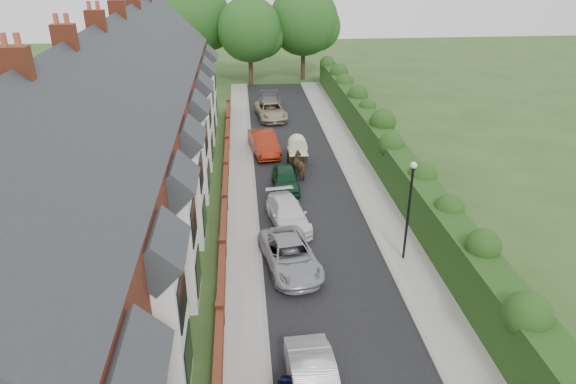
# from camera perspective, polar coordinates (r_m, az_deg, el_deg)

# --- Properties ---
(ground) EXTENTS (140.00, 140.00, 0.00)m
(ground) POSITION_cam_1_polar(r_m,az_deg,el_deg) (21.96, 7.02, -13.61)
(ground) COLOR #2D4C1E
(ground) RESTS_ON ground
(road) EXTENTS (6.00, 58.00, 0.02)m
(road) POSITION_cam_1_polar(r_m,az_deg,el_deg) (31.04, 2.02, -0.83)
(road) COLOR black
(road) RESTS_ON ground
(pavement_hedge_side) EXTENTS (2.20, 58.00, 0.12)m
(pavement_hedge_side) POSITION_cam_1_polar(r_m,az_deg,el_deg) (31.76, 9.38, -0.43)
(pavement_hedge_side) COLOR #9C9993
(pavement_hedge_side) RESTS_ON ground
(pavement_house_side) EXTENTS (1.70, 58.00, 0.12)m
(pavement_house_side) POSITION_cam_1_polar(r_m,az_deg,el_deg) (30.80, -5.11, -1.04)
(pavement_house_side) COLOR #9C9993
(pavement_house_side) RESTS_ON ground
(kerb_hedge_side) EXTENTS (0.18, 58.00, 0.13)m
(kerb_hedge_side) POSITION_cam_1_polar(r_m,az_deg,el_deg) (31.52, 7.53, -0.50)
(kerb_hedge_side) COLOR gray
(kerb_hedge_side) RESTS_ON ground
(kerb_house_side) EXTENTS (0.18, 58.00, 0.13)m
(kerb_house_side) POSITION_cam_1_polar(r_m,az_deg,el_deg) (30.81, -3.62, -0.97)
(kerb_house_side) COLOR gray
(kerb_house_side) RESTS_ON ground
(hedge) EXTENTS (2.10, 58.00, 2.85)m
(hedge) POSITION_cam_1_polar(r_m,az_deg,el_deg) (31.62, 12.74, 2.22)
(hedge) COLOR #1A3D13
(hedge) RESTS_ON ground
(terrace_row) EXTENTS (9.05, 40.50, 11.50)m
(terrace_row) POSITION_cam_1_polar(r_m,az_deg,el_deg) (28.93, -18.50, 5.40)
(terrace_row) COLOR brown
(terrace_row) RESTS_ON ground
(garden_wall_row) EXTENTS (0.35, 40.35, 1.10)m
(garden_wall_row) POSITION_cam_1_polar(r_m,az_deg,el_deg) (29.75, -7.04, -1.28)
(garden_wall_row) COLOR brown
(garden_wall_row) RESTS_ON ground
(lamppost) EXTENTS (0.32, 0.32, 5.16)m
(lamppost) POSITION_cam_1_polar(r_m,az_deg,el_deg) (24.30, 13.38, -0.80)
(lamppost) COLOR black
(lamppost) RESTS_ON ground
(tree_far_left) EXTENTS (7.14, 6.80, 9.29)m
(tree_far_left) POSITION_cam_1_polar(r_m,az_deg,el_deg) (57.23, -3.93, 17.40)
(tree_far_left) COLOR #332316
(tree_far_left) RESTS_ON ground
(tree_far_right) EXTENTS (7.98, 7.60, 10.31)m
(tree_far_right) POSITION_cam_1_polar(r_m,az_deg,el_deg) (59.59, 2.11, 18.35)
(tree_far_right) COLOR #332316
(tree_far_right) RESTS_ON ground
(tree_far_back) EXTENTS (8.40, 8.00, 10.82)m
(tree_far_back) POSITION_cam_1_polar(r_m,az_deg,el_deg) (60.23, -10.01, 18.37)
(tree_far_back) COLOR #332316
(tree_far_back) RESTS_ON ground
(car_silver_b) EXTENTS (3.04, 5.25, 1.38)m
(car_silver_b) POSITION_cam_1_polar(r_m,az_deg,el_deg) (24.32, 0.26, -7.08)
(car_silver_b) COLOR #A2A4A9
(car_silver_b) RESTS_ON ground
(car_white) EXTENTS (2.50, 4.82, 1.34)m
(car_white) POSITION_cam_1_polar(r_m,az_deg,el_deg) (27.95, -0.01, -2.46)
(car_white) COLOR white
(car_white) RESTS_ON ground
(car_green) EXTENTS (1.66, 4.02, 1.36)m
(car_green) POSITION_cam_1_polar(r_m,az_deg,el_deg) (32.08, -0.27, 1.43)
(car_green) COLOR #0F321D
(car_green) RESTS_ON ground
(car_red) EXTENTS (2.38, 5.01, 1.59)m
(car_red) POSITION_cam_1_polar(r_m,az_deg,el_deg) (37.88, -2.68, 5.46)
(car_red) COLOR maroon
(car_red) RESTS_ON ground
(car_beige) EXTENTS (2.91, 5.38, 1.43)m
(car_beige) POSITION_cam_1_polar(r_m,az_deg,el_deg) (45.94, -1.92, 9.02)
(car_beige) COLOR tan
(car_beige) RESTS_ON ground
(car_grey) EXTENTS (2.35, 5.29, 1.51)m
(car_grey) POSITION_cam_1_polar(r_m,az_deg,el_deg) (47.85, -2.07, 9.74)
(car_grey) COLOR slate
(car_grey) RESTS_ON ground
(horse) EXTENTS (1.46, 2.10, 1.62)m
(horse) POSITION_cam_1_polar(r_m,az_deg,el_deg) (33.76, 1.44, 2.93)
(horse) COLOR brown
(horse) RESTS_ON ground
(horse_cart) EXTENTS (1.33, 2.94, 2.12)m
(horse_cart) POSITION_cam_1_polar(r_m,az_deg,el_deg) (35.52, 1.07, 4.81)
(horse_cart) COLOR black
(horse_cart) RESTS_ON ground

